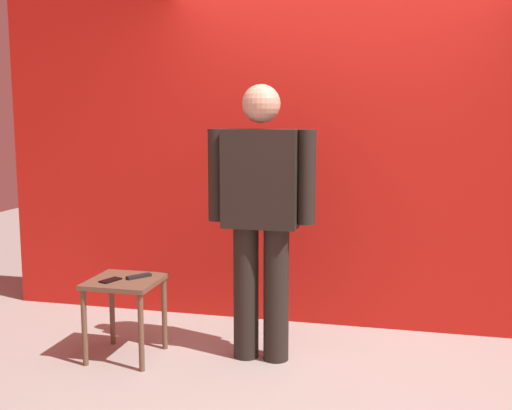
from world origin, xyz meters
The scene contains 6 objects.
ground_plane centered at (0.00, 0.00, 0.00)m, with size 12.00×12.00×0.00m, color #9E9991.
back_wall_red centered at (0.00, 1.30, 1.36)m, with size 5.41×0.12×2.72m, color red.
standing_person centered at (-0.41, 0.47, 1.00)m, with size 0.70×0.26×1.79m.
side_table centered at (-1.28, 0.28, 0.44)m, with size 0.45×0.45×0.53m.
cell_phone centered at (-1.35, 0.21, 0.54)m, with size 0.07×0.14×0.01m, color black.
tv_remote centered at (-1.21, 0.33, 0.54)m, with size 0.04×0.17×0.02m, color black.
Camera 1 is at (0.49, -3.42, 1.61)m, focal length 44.09 mm.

